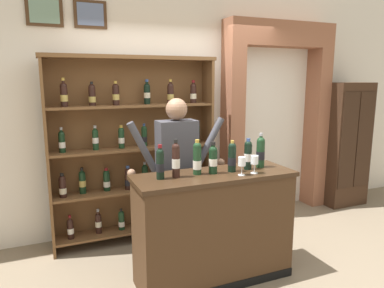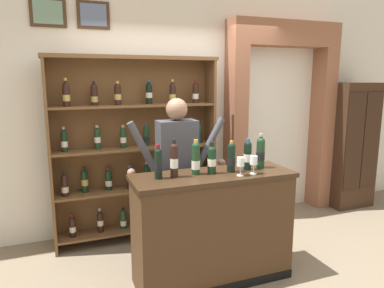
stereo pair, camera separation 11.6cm
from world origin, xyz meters
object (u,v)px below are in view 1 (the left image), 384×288
object	(u,v)px
tasting_bottle_bianco	(197,158)
tasting_bottle_riserva	(213,159)
tasting_bottle_rosso	(176,160)
tasting_bottle_brunello	(160,163)
wine_glass_center	(254,161)
tasting_bottle_super_tuscan	(248,154)
tasting_counter	(214,227)
tasting_bottle_grappa	(261,152)
tasting_bottle_chianti	(232,157)
shopkeeper	(177,163)
wine_glass_right	(242,162)
wine_shelf	(133,147)
side_cabinet	(346,144)

from	to	relation	value
tasting_bottle_bianco	tasting_bottle_riserva	bearing A→B (deg)	-11.98
tasting_bottle_rosso	tasting_bottle_brunello	bearing A→B (deg)	179.38
wine_glass_center	tasting_bottle_super_tuscan	bearing A→B (deg)	81.06
tasting_bottle_bianco	tasting_counter	bearing A→B (deg)	-14.68
tasting_counter	tasting_bottle_grappa	size ratio (longest dim) A/B	4.44
tasting_bottle_brunello	wine_glass_center	world-z (taller)	tasting_bottle_brunello
tasting_bottle_super_tuscan	tasting_bottle_chianti	bearing A→B (deg)	-175.83
shopkeeper	tasting_counter	bearing A→B (deg)	-70.41
wine_glass_right	tasting_bottle_bianco	bearing A→B (deg)	151.98
shopkeeper	tasting_bottle_super_tuscan	size ratio (longest dim) A/B	5.71
shopkeeper	tasting_bottle_brunello	xyz separation A→B (m)	(-0.32, -0.47, 0.13)
wine_glass_center	tasting_bottle_chianti	bearing A→B (deg)	138.85
tasting_bottle_chianti	tasting_counter	bearing A→B (deg)	-178.66
wine_shelf	tasting_bottle_rosso	world-z (taller)	wine_shelf
tasting_bottle_riserva	tasting_bottle_chianti	world-z (taller)	tasting_bottle_chianti
tasting_bottle_rosso	tasting_bottle_chianti	size ratio (longest dim) A/B	1.15
tasting_bottle_bianco	tasting_bottle_super_tuscan	world-z (taller)	tasting_bottle_bianco
shopkeeper	tasting_bottle_rosso	world-z (taller)	shopkeeper
tasting_bottle_bianco	wine_glass_center	world-z (taller)	tasting_bottle_bianco
tasting_bottle_super_tuscan	tasting_bottle_rosso	bearing A→B (deg)	179.53
tasting_bottle_brunello	shopkeeper	bearing A→B (deg)	55.25
side_cabinet	tasting_bottle_rosso	size ratio (longest dim) A/B	5.45
wine_shelf	tasting_bottle_grappa	distance (m)	1.47
wine_glass_right	tasting_bottle_brunello	bearing A→B (deg)	166.34
tasting_bottle_chianti	tasting_bottle_super_tuscan	world-z (taller)	tasting_bottle_super_tuscan
wine_glass_right	wine_glass_center	bearing A→B (deg)	5.35
wine_shelf	tasting_bottle_grappa	bearing A→B (deg)	-49.13
wine_shelf	tasting_bottle_riserva	size ratio (longest dim) A/B	7.33
wine_shelf	shopkeeper	size ratio (longest dim) A/B	1.26
tasting_bottle_rosso	wine_glass_center	world-z (taller)	tasting_bottle_rosso
tasting_bottle_rosso	tasting_bottle_super_tuscan	world-z (taller)	tasting_bottle_rosso
shopkeeper	tasting_bottle_chianti	distance (m)	0.62
tasting_bottle_riserva	wine_glass_center	xyz separation A→B (m)	(0.34, -0.14, -0.02)
wine_shelf	tasting_bottle_brunello	size ratio (longest dim) A/B	7.10
side_cabinet	tasting_bottle_grappa	size ratio (longest dim) A/B	5.45
side_cabinet	wine_glass_right	size ratio (longest dim) A/B	10.91
shopkeeper	tasting_bottle_rosso	distance (m)	0.53
tasting_bottle_chianti	tasting_bottle_grappa	bearing A→B (deg)	6.00
wine_glass_right	tasting_bottle_super_tuscan	bearing A→B (deg)	45.05
tasting_bottle_bianco	wine_shelf	bearing A→B (deg)	105.37
tasting_bottle_super_tuscan	wine_glass_right	size ratio (longest dim) A/B	1.77
tasting_bottle_brunello	tasting_bottle_chianti	world-z (taller)	tasting_bottle_brunello
tasting_bottle_grappa	wine_shelf	bearing A→B (deg)	130.87
tasting_counter	tasting_bottle_chianti	world-z (taller)	tasting_bottle_chianti
wine_shelf	tasting_bottle_super_tuscan	distance (m)	1.40
shopkeeper	tasting_bottle_brunello	distance (m)	0.59
wine_shelf	side_cabinet	distance (m)	3.17
tasting_bottle_bianco	tasting_bottle_grappa	xyz separation A→B (m)	(0.66, -0.00, 0.01)
tasting_bottle_grappa	tasting_bottle_brunello	bearing A→B (deg)	-179.18
wine_glass_center	wine_glass_right	xyz separation A→B (m)	(-0.14, -0.01, 0.00)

